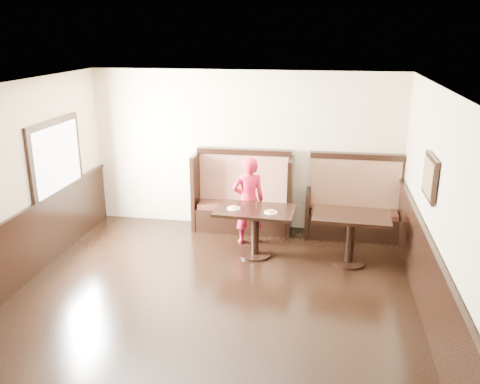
% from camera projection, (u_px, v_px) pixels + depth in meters
% --- Properties ---
extents(ground, '(7.00, 7.00, 0.00)m').
position_uv_depth(ground, '(198.00, 329.00, 6.14)').
color(ground, black).
rests_on(ground, ground).
extents(room_shell, '(7.00, 7.00, 7.00)m').
position_uv_depth(room_shell, '(179.00, 266.00, 6.25)').
color(room_shell, beige).
rests_on(room_shell, ground).
extents(booth_main, '(1.75, 0.72, 1.45)m').
position_uv_depth(booth_main, '(243.00, 201.00, 9.07)').
color(booth_main, black).
rests_on(booth_main, ground).
extents(booth_neighbor, '(1.65, 0.72, 1.45)m').
position_uv_depth(booth_neighbor, '(354.00, 210.00, 8.77)').
color(booth_neighbor, black).
rests_on(booth_neighbor, ground).
extents(table_main, '(1.26, 0.83, 0.78)m').
position_uv_depth(table_main, '(255.00, 220.00, 7.96)').
color(table_main, black).
rests_on(table_main, ground).
extents(table_neighbor, '(1.18, 0.80, 0.80)m').
position_uv_depth(table_neighbor, '(351.00, 227.00, 7.69)').
color(table_neighbor, black).
rests_on(table_neighbor, ground).
extents(child, '(0.64, 0.53, 1.49)m').
position_uv_depth(child, '(248.00, 201.00, 8.40)').
color(child, '#B3132F').
rests_on(child, ground).
extents(pizza_plate_left, '(0.21, 0.21, 0.04)m').
position_uv_depth(pizza_plate_left, '(234.00, 208.00, 7.93)').
color(pizza_plate_left, white).
rests_on(pizza_plate_left, table_main).
extents(pizza_plate_right, '(0.21, 0.21, 0.04)m').
position_uv_depth(pizza_plate_right, '(271.00, 212.00, 7.75)').
color(pizza_plate_right, white).
rests_on(pizza_plate_right, table_main).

